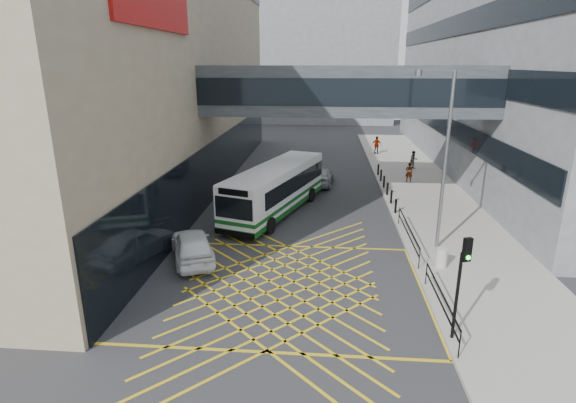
% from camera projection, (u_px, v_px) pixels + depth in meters
% --- Properties ---
extents(ground, '(120.00, 120.00, 0.00)m').
position_uv_depth(ground, '(280.00, 287.00, 19.13)').
color(ground, '#333335').
extents(building_whsmith, '(24.17, 42.00, 16.00)m').
position_uv_depth(building_whsmith, '(61.00, 79.00, 33.40)').
color(building_whsmith, gray).
rests_on(building_whsmith, ground).
extents(building_far, '(28.00, 16.00, 18.00)m').
position_uv_depth(building_far, '(304.00, 63.00, 73.72)').
color(building_far, slate).
rests_on(building_far, ground).
extents(skybridge, '(20.00, 4.10, 3.00)m').
position_uv_depth(skybridge, '(346.00, 90.00, 28.09)').
color(skybridge, '#393E43').
rests_on(skybridge, ground).
extents(pavement, '(6.00, 54.00, 0.16)m').
position_uv_depth(pavement, '(423.00, 193.00, 32.67)').
color(pavement, '#A19C93').
rests_on(pavement, ground).
extents(box_junction, '(12.00, 9.00, 0.01)m').
position_uv_depth(box_junction, '(280.00, 287.00, 19.13)').
color(box_junction, gold).
rests_on(box_junction, ground).
extents(bus, '(5.71, 10.96, 3.01)m').
position_uv_depth(bus, '(277.00, 188.00, 28.26)').
color(bus, silver).
rests_on(bus, ground).
extents(car_white, '(3.71, 5.26, 1.55)m').
position_uv_depth(car_white, '(192.00, 245.00, 21.58)').
color(car_white, white).
rests_on(car_white, ground).
extents(car_dark, '(2.29, 4.65, 1.40)m').
position_uv_depth(car_dark, '(292.00, 169.00, 37.42)').
color(car_dark, black).
rests_on(car_dark, ground).
extents(car_silver, '(2.31, 4.66, 1.40)m').
position_uv_depth(car_silver, '(321.00, 176.00, 35.07)').
color(car_silver, gray).
rests_on(car_silver, ground).
extents(traffic_light, '(0.30, 0.44, 3.74)m').
position_uv_depth(traffic_light, '(462.00, 274.00, 14.56)').
color(traffic_light, black).
rests_on(traffic_light, pavement).
extents(street_lamp, '(1.97, 0.67, 8.72)m').
position_uv_depth(street_lamp, '(443.00, 151.00, 21.41)').
color(street_lamp, slate).
rests_on(street_lamp, pavement).
extents(litter_bin, '(0.52, 0.52, 0.90)m').
position_uv_depth(litter_bin, '(441.00, 258.00, 20.58)').
color(litter_bin, '#ADA89E').
rests_on(litter_bin, pavement).
extents(kerb_railings, '(0.05, 12.54, 1.00)m').
position_uv_depth(kerb_railings, '(421.00, 256.00, 20.07)').
color(kerb_railings, black).
rests_on(kerb_railings, pavement).
extents(bollards, '(0.14, 10.14, 0.90)m').
position_uv_depth(bollards, '(386.00, 185.00, 32.73)').
color(bollards, black).
rests_on(bollards, pavement).
extents(pedestrian_a, '(0.64, 0.48, 1.55)m').
position_uv_depth(pedestrian_a, '(409.00, 173.00, 35.08)').
color(pedestrian_a, gray).
rests_on(pedestrian_a, pavement).
extents(pedestrian_b, '(0.87, 0.66, 1.57)m').
position_uv_depth(pedestrian_b, '(414.00, 160.00, 39.56)').
color(pedestrian_b, gray).
rests_on(pedestrian_b, pavement).
extents(pedestrian_c, '(1.17, 0.91, 1.79)m').
position_uv_depth(pedestrian_c, '(377.00, 145.00, 46.03)').
color(pedestrian_c, gray).
rests_on(pedestrian_c, pavement).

